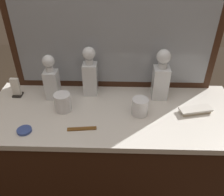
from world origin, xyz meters
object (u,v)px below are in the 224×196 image
(crystal_tumbler_front, at_px, (140,107))
(porcelain_dish, at_px, (24,130))
(silver_brush_far_right, at_px, (196,111))
(napkin_holder, at_px, (16,89))
(crystal_decanter_far_left, at_px, (90,76))
(tortoiseshell_comb, at_px, (82,129))
(crystal_decanter_rear, at_px, (161,79))
(crystal_tumbler_center, at_px, (63,103))
(crystal_decanter_left, at_px, (52,81))

(crystal_tumbler_front, distance_m, porcelain_dish, 0.57)
(silver_brush_far_right, relative_size, napkin_holder, 1.59)
(silver_brush_far_right, bearing_deg, crystal_decanter_far_left, 163.08)
(napkin_holder, bearing_deg, tortoiseshell_comb, -34.18)
(crystal_decanter_rear, height_order, crystal_tumbler_front, crystal_decanter_rear)
(crystal_decanter_far_left, height_order, silver_brush_far_right, crystal_decanter_far_left)
(napkin_holder, bearing_deg, crystal_decanter_rear, 0.84)
(crystal_tumbler_center, relative_size, tortoiseshell_comb, 0.69)
(crystal_decanter_far_left, bearing_deg, silver_brush_far_right, -16.92)
(crystal_decanter_far_left, distance_m, crystal_tumbler_center, 0.22)
(crystal_decanter_far_left, height_order, crystal_tumbler_center, crystal_decanter_far_left)
(porcelain_dish, xyz_separation_m, napkin_holder, (-0.14, 0.30, 0.04))
(crystal_tumbler_center, height_order, napkin_holder, napkin_holder)
(napkin_holder, bearing_deg, crystal_decanter_far_left, 5.46)
(crystal_tumbler_front, height_order, silver_brush_far_right, crystal_tumbler_front)
(crystal_decanter_far_left, bearing_deg, crystal_decanter_left, -166.79)
(crystal_tumbler_front, bearing_deg, crystal_decanter_left, 163.65)
(crystal_decanter_rear, xyz_separation_m, porcelain_dish, (-0.66, -0.31, -0.11))
(porcelain_dish, relative_size, tortoiseshell_comb, 0.49)
(crystal_decanter_rear, xyz_separation_m, tortoiseshell_comb, (-0.40, -0.29, -0.11))
(crystal_decanter_rear, xyz_separation_m, crystal_tumbler_front, (-0.12, -0.16, -0.07))
(crystal_tumbler_front, relative_size, tortoiseshell_comb, 0.64)
(crystal_decanter_left, distance_m, crystal_tumbler_front, 0.50)
(crystal_decanter_rear, bearing_deg, tortoiseshell_comb, -144.21)
(crystal_decanter_far_left, height_order, porcelain_dish, crystal_decanter_far_left)
(tortoiseshell_comb, bearing_deg, silver_brush_far_right, 14.32)
(crystal_tumbler_front, xyz_separation_m, napkin_holder, (-0.68, 0.15, 0.01))
(crystal_tumbler_front, bearing_deg, tortoiseshell_comb, -155.50)
(tortoiseshell_comb, xyz_separation_m, napkin_holder, (-0.40, 0.27, 0.04))
(silver_brush_far_right, height_order, porcelain_dish, silver_brush_far_right)
(crystal_decanter_far_left, relative_size, silver_brush_far_right, 1.60)
(porcelain_dish, bearing_deg, silver_brush_far_right, 11.38)
(crystal_decanter_left, xyz_separation_m, porcelain_dish, (-0.07, -0.29, -0.10))
(crystal_tumbler_center, relative_size, porcelain_dish, 1.41)
(crystal_decanter_left, bearing_deg, crystal_tumbler_front, -16.35)
(crystal_decanter_far_left, relative_size, crystal_tumbler_center, 2.92)
(crystal_decanter_far_left, bearing_deg, porcelain_dish, -129.47)
(crystal_tumbler_center, distance_m, tortoiseshell_comb, 0.19)
(crystal_decanter_far_left, relative_size, porcelain_dish, 4.11)
(crystal_tumbler_front, bearing_deg, crystal_decanter_rear, 53.50)
(napkin_holder, bearing_deg, porcelain_dish, -65.07)
(crystal_decanter_far_left, xyz_separation_m, silver_brush_far_right, (0.56, -0.17, -0.10))
(silver_brush_far_right, relative_size, tortoiseshell_comb, 1.27)
(crystal_decanter_rear, height_order, silver_brush_far_right, crystal_decanter_rear)
(crystal_decanter_rear, distance_m, crystal_decanter_left, 0.59)
(napkin_holder, bearing_deg, silver_brush_far_right, -7.59)
(crystal_decanter_rear, height_order, crystal_decanter_far_left, crystal_decanter_rear)
(crystal_decanter_left, bearing_deg, napkin_holder, 177.74)
(crystal_decanter_far_left, xyz_separation_m, tortoiseshell_comb, (-0.01, -0.31, -0.11))
(crystal_decanter_rear, xyz_separation_m, silver_brush_far_right, (0.17, -0.14, -0.10))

